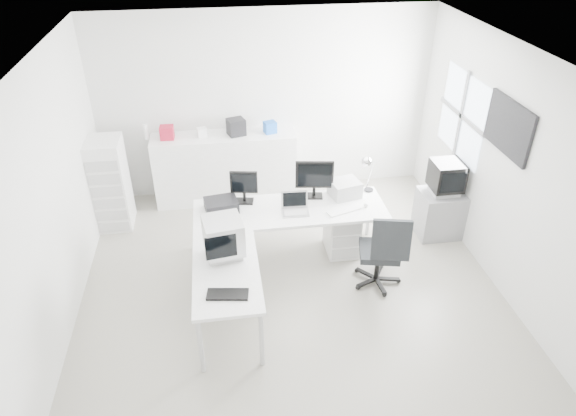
{
  "coord_description": "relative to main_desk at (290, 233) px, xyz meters",
  "views": [
    {
      "loc": [
        -0.74,
        -4.8,
        4.17
      ],
      "look_at": [
        0.0,
        0.2,
        1.0
      ],
      "focal_mm": 32.0,
      "sensor_mm": 36.0,
      "label": 1
    }
  ],
  "objects": [
    {
      "name": "floor",
      "position": [
        -0.08,
        -0.57,
        -0.38
      ],
      "size": [
        5.0,
        5.0,
        0.01
      ],
      "primitive_type": "cube",
      "color": "#BBB9A8",
      "rests_on": "ground"
    },
    {
      "name": "ceiling",
      "position": [
        -0.08,
        -0.57,
        2.42
      ],
      "size": [
        5.0,
        5.0,
        0.01
      ],
      "primitive_type": "cube",
      "color": "white",
      "rests_on": "back_wall"
    },
    {
      "name": "back_wall",
      "position": [
        -0.08,
        1.93,
        1.02
      ],
      "size": [
        5.0,
        0.02,
        2.8
      ],
      "primitive_type": "cube",
      "color": "silver",
      "rests_on": "floor"
    },
    {
      "name": "left_wall",
      "position": [
        -2.58,
        -0.57,
        1.02
      ],
      "size": [
        0.02,
        5.0,
        2.8
      ],
      "primitive_type": "cube",
      "color": "silver",
      "rests_on": "floor"
    },
    {
      "name": "right_wall",
      "position": [
        2.42,
        -0.57,
        1.02
      ],
      "size": [
        0.02,
        5.0,
        2.8
      ],
      "primitive_type": "cube",
      "color": "silver",
      "rests_on": "floor"
    },
    {
      "name": "window",
      "position": [
        2.4,
        0.63,
        1.23
      ],
      "size": [
        0.02,
        1.2,
        1.1
      ],
      "primitive_type": null,
      "color": "white",
      "rests_on": "right_wall"
    },
    {
      "name": "wall_picture",
      "position": [
        2.39,
        -0.47,
        1.52
      ],
      "size": [
        0.04,
        0.9,
        0.6
      ],
      "primitive_type": null,
      "color": "black",
      "rests_on": "right_wall"
    },
    {
      "name": "main_desk",
      "position": [
        0.0,
        0.0,
        0.0
      ],
      "size": [
        2.4,
        0.8,
        0.75
      ],
      "primitive_type": null,
      "color": "white",
      "rests_on": "floor"
    },
    {
      "name": "side_desk",
      "position": [
        -0.85,
        -1.1,
        0.0
      ],
      "size": [
        0.7,
        1.4,
        0.75
      ],
      "primitive_type": null,
      "color": "white",
      "rests_on": "floor"
    },
    {
      "name": "drawer_pedestal",
      "position": [
        0.7,
        0.05,
        -0.08
      ],
      "size": [
        0.4,
        0.5,
        0.6
      ],
      "primitive_type": "cube",
      "color": "white",
      "rests_on": "floor"
    },
    {
      "name": "inkjet_printer",
      "position": [
        -0.85,
        0.1,
        0.45
      ],
      "size": [
        0.44,
        0.37,
        0.14
      ],
      "primitive_type": "cube",
      "rotation": [
        0.0,
        0.0,
        0.15
      ],
      "color": "black",
      "rests_on": "main_desk"
    },
    {
      "name": "lcd_monitor_small",
      "position": [
        -0.55,
        0.25,
        0.59
      ],
      "size": [
        0.37,
        0.25,
        0.43
      ],
      "primitive_type": null,
      "rotation": [
        0.0,
        0.0,
        -0.17
      ],
      "color": "black",
      "rests_on": "main_desk"
    },
    {
      "name": "lcd_monitor_large",
      "position": [
        0.35,
        0.25,
        0.63
      ],
      "size": [
        0.51,
        0.26,
        0.5
      ],
      "primitive_type": null,
      "rotation": [
        0.0,
        0.0,
        -0.14
      ],
      "color": "black",
      "rests_on": "main_desk"
    },
    {
      "name": "laptop",
      "position": [
        0.05,
        -0.1,
        0.48
      ],
      "size": [
        0.32,
        0.33,
        0.2
      ],
      "primitive_type": null,
      "rotation": [
        0.0,
        0.0,
        -0.05
      ],
      "color": "#B7B7BA",
      "rests_on": "main_desk"
    },
    {
      "name": "white_keyboard",
      "position": [
        0.65,
        -0.15,
        0.38
      ],
      "size": [
        0.45,
        0.27,
        0.02
      ],
      "primitive_type": "cube",
      "rotation": [
        0.0,
        0.0,
        0.34
      ],
      "color": "white",
      "rests_on": "main_desk"
    },
    {
      "name": "white_mouse",
      "position": [
        0.95,
        -0.1,
        0.4
      ],
      "size": [
        0.06,
        0.06,
        0.06
      ],
      "primitive_type": "sphere",
      "color": "white",
      "rests_on": "main_desk"
    },
    {
      "name": "laser_printer",
      "position": [
        0.75,
        0.22,
        0.48
      ],
      "size": [
        0.43,
        0.39,
        0.21
      ],
      "primitive_type": "cube",
      "rotation": [
        0.0,
        0.0,
        0.23
      ],
      "color": "#B2B2B2",
      "rests_on": "main_desk"
    },
    {
      "name": "desk_lamp",
      "position": [
        1.1,
        0.3,
        0.64
      ],
      "size": [
        0.22,
        0.22,
        0.53
      ],
      "primitive_type": null,
      "rotation": [
        0.0,
        0.0,
        0.35
      ],
      "color": "silver",
      "rests_on": "main_desk"
    },
    {
      "name": "crt_monitor",
      "position": [
        -0.85,
        -0.85,
        0.6
      ],
      "size": [
        0.46,
        0.46,
        0.46
      ],
      "primitive_type": null,
      "rotation": [
        0.0,
        0.0,
        0.15
      ],
      "color": "#B7B7BA",
      "rests_on": "side_desk"
    },
    {
      "name": "black_keyboard",
      "position": [
        -0.85,
        -1.5,
        0.39
      ],
      "size": [
        0.43,
        0.22,
        0.03
      ],
      "primitive_type": "cube",
      "rotation": [
        0.0,
        0.0,
        -0.15
      ],
      "color": "black",
      "rests_on": "side_desk"
    },
    {
      "name": "office_chair",
      "position": [
        0.98,
        -0.66,
        0.15
      ],
      "size": [
        0.72,
        0.72,
        1.04
      ],
      "primitive_type": null,
      "rotation": [
        0.0,
        0.0,
        -0.22
      ],
      "color": "#26282B",
      "rests_on": "floor"
    },
    {
      "name": "tv_cabinet",
      "position": [
        2.14,
        0.24,
        -0.05
      ],
      "size": [
        0.6,
        0.49,
        0.66
      ],
      "primitive_type": "cube",
      "color": "gray",
      "rests_on": "floor"
    },
    {
      "name": "crt_tv",
      "position": [
        2.14,
        0.24,
        0.51
      ],
      "size": [
        0.5,
        0.48,
        0.45
      ],
      "primitive_type": null,
      "color": "black",
      "rests_on": "tv_cabinet"
    },
    {
      "name": "sideboard",
      "position": [
        -0.75,
        1.67,
        0.16
      ],
      "size": [
        2.12,
        0.53,
        1.06
      ],
      "primitive_type": "cube",
      "color": "white",
      "rests_on": "floor"
    },
    {
      "name": "clutter_box_a",
      "position": [
        -1.55,
        1.67,
        0.78
      ],
      "size": [
        0.2,
        0.18,
        0.19
      ],
      "primitive_type": "cube",
      "rotation": [
        0.0,
        0.0,
        -0.04
      ],
      "color": "#AB1830",
      "rests_on": "sideboard"
    },
    {
      "name": "clutter_box_b",
      "position": [
        -1.05,
        1.67,
        0.75
      ],
      "size": [
        0.16,
        0.14,
        0.13
      ],
      "primitive_type": "cube",
      "rotation": [
        0.0,
        0.0,
        0.24
      ],
      "color": "white",
      "rests_on": "sideboard"
    },
    {
      "name": "clutter_box_c",
      "position": [
        -0.55,
        1.67,
        0.81
      ],
      "size": [
        0.3,
        0.28,
        0.24
      ],
      "primitive_type": "cube",
      "rotation": [
        0.0,
        0.0,
        0.3
      ],
      "color": "black",
      "rests_on": "sideboard"
    },
    {
      "name": "clutter_box_d",
      "position": [
        -0.05,
        1.67,
        0.77
      ],
      "size": [
        0.21,
        0.19,
        0.17
      ],
      "primitive_type": "cube",
      "rotation": [
        0.0,
        0.0,
        0.28
      ],
      "color": "blue",
      "rests_on": "sideboard"
    },
    {
      "name": "clutter_bottle",
      "position": [
        -1.85,
        1.71,
        0.8
      ],
      "size": [
        0.07,
        0.07,
        0.22
      ],
      "primitive_type": "cylinder",
      "color": "white",
      "rests_on": "sideboard"
    },
    {
      "name": "filing_cabinet",
      "position": [
        -2.36,
        1.16,
        0.28
      ],
      "size": [
        0.46,
        0.55,
        1.32
      ],
      "primitive_type": "cube",
      "color": "white",
      "rests_on": "floor"
    }
  ]
}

